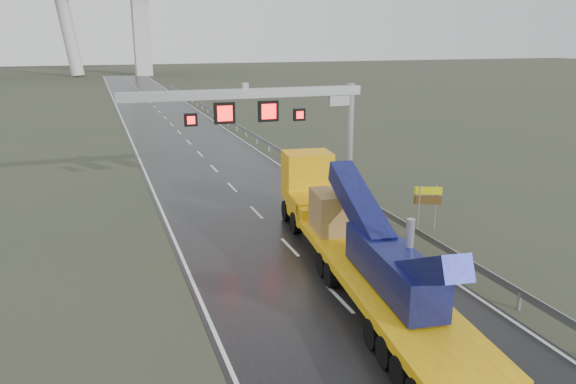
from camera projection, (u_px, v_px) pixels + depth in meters
name	position (u px, v px, depth m)	size (l,w,h in m)	color
ground	(390.00, 351.00, 18.60)	(400.00, 400.00, 0.00)	#333827
road	(189.00, 142.00, 54.98)	(11.00, 200.00, 0.02)	black
guardrail	(280.00, 150.00, 47.63)	(0.20, 140.00, 1.40)	gray
sign_gantry	(279.00, 112.00, 34.12)	(14.90, 1.20, 7.42)	silver
heavy_haul_truck	(347.00, 228.00, 25.13)	(5.08, 19.96, 4.65)	yellow
exit_sign_pair	(428.00, 200.00, 29.68)	(1.34, 0.66, 2.48)	#96989E
striped_barrier	(340.00, 189.00, 36.16)	(0.70, 0.38, 1.18)	red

